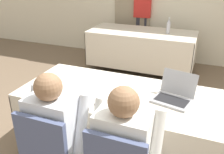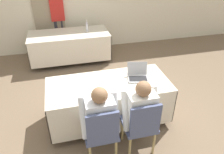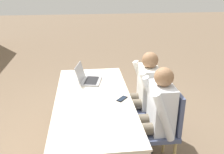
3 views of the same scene
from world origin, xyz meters
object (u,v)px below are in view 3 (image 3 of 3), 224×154
Objects in this scene: cell_phone at (122,99)px; chair_near_right at (150,102)px; person_checkered_shirt at (154,113)px; chair_near_left at (162,125)px; laptop at (88,79)px; person_white_shirt at (142,91)px.

cell_phone is 0.58m from chair_near_right.
chair_near_right is (0.33, -0.41, -0.23)m from cell_phone.
chair_near_left is at bearing 90.00° from person_checkered_shirt.
laptop is at bearing -134.26° from chair_near_left.
laptop is 0.85m from chair_near_right.
cell_phone is at bearing -117.35° from chair_near_left.
chair_near_left is 0.78× the size of person_white_shirt.
cell_phone is at bearing -43.05° from person_white_shirt.
person_white_shirt is (0.55, 0.10, 0.16)m from chair_near_left.
chair_near_right is 0.19m from person_white_shirt.
chair_near_right is at bearing -180.00° from chair_near_left.
cell_phone is at bearing -51.27° from chair_near_right.
chair_near_left is 0.58m from person_white_shirt.
person_white_shirt is at bearing -180.00° from person_checkered_shirt.
chair_near_left is at bearing -166.56° from cell_phone.
person_white_shirt reaches higher than chair_near_right.
chair_near_right is at bearing -92.58° from laptop.
chair_near_right is at bearing 90.00° from person_white_shirt.
laptop is at bearing -138.35° from person_checkered_shirt.
person_checkered_shirt reaches higher than cell_phone.
chair_near_right is (-0.21, -0.78, -0.27)m from laptop.
person_checkered_shirt is 1.00× the size of person_white_shirt.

